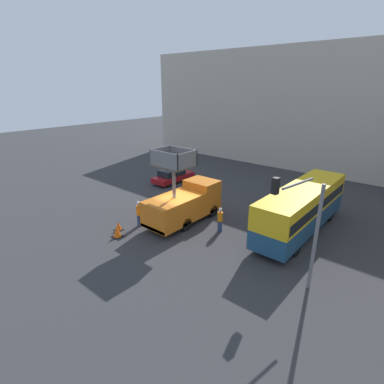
{
  "coord_description": "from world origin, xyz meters",
  "views": [
    {
      "loc": [
        13.71,
        -14.59,
        9.81
      ],
      "look_at": [
        -0.17,
        1.68,
        2.13
      ],
      "focal_mm": 28.0,
      "sensor_mm": 36.0,
      "label": 1
    }
  ],
  "objects_px": {
    "parked_car_curbside": "(173,175)",
    "road_worker_directing": "(220,220)",
    "traffic_light_pole": "(300,215)",
    "traffic_cone_mid_road": "(117,232)",
    "traffic_cone_near_truck": "(118,226)",
    "utility_truck": "(185,202)",
    "road_worker_near_truck": "(139,213)",
    "city_bus": "(302,206)"
  },
  "relations": [
    {
      "from": "utility_truck",
      "to": "traffic_cone_near_truck",
      "type": "relative_size",
      "value": 9.71
    },
    {
      "from": "utility_truck",
      "to": "traffic_cone_near_truck",
      "type": "height_order",
      "value": "utility_truck"
    },
    {
      "from": "utility_truck",
      "to": "traffic_light_pole",
      "type": "height_order",
      "value": "utility_truck"
    },
    {
      "from": "traffic_light_pole",
      "to": "traffic_cone_near_truck",
      "type": "height_order",
      "value": "traffic_light_pole"
    },
    {
      "from": "utility_truck",
      "to": "traffic_cone_mid_road",
      "type": "relative_size",
      "value": 8.2
    },
    {
      "from": "road_worker_near_truck",
      "to": "traffic_cone_near_truck",
      "type": "bearing_deg",
      "value": -147.64
    },
    {
      "from": "utility_truck",
      "to": "traffic_cone_near_truck",
      "type": "xyz_separation_m",
      "value": [
        -2.61,
        -4.17,
        -1.23
      ]
    },
    {
      "from": "traffic_light_pole",
      "to": "parked_car_curbside",
      "type": "bearing_deg",
      "value": 154.16
    },
    {
      "from": "traffic_light_pole",
      "to": "traffic_cone_mid_road",
      "type": "distance_m",
      "value": 11.97
    },
    {
      "from": "parked_car_curbside",
      "to": "city_bus",
      "type": "bearing_deg",
      "value": -9.09
    },
    {
      "from": "traffic_light_pole",
      "to": "road_worker_directing",
      "type": "distance_m",
      "value": 7.05
    },
    {
      "from": "traffic_cone_mid_road",
      "to": "traffic_cone_near_truck",
      "type": "bearing_deg",
      "value": 138.52
    },
    {
      "from": "road_worker_directing",
      "to": "parked_car_curbside",
      "type": "xyz_separation_m",
      "value": [
        -10.45,
        6.06,
        -0.16
      ]
    },
    {
      "from": "road_worker_directing",
      "to": "traffic_cone_mid_road",
      "type": "height_order",
      "value": "road_worker_directing"
    },
    {
      "from": "traffic_light_pole",
      "to": "road_worker_directing",
      "type": "bearing_deg",
      "value": 162.25
    },
    {
      "from": "utility_truck",
      "to": "parked_car_curbside",
      "type": "relative_size",
      "value": 1.32
    },
    {
      "from": "traffic_light_pole",
      "to": "parked_car_curbside",
      "type": "distance_m",
      "value": 18.67
    },
    {
      "from": "city_bus",
      "to": "road_worker_near_truck",
      "type": "distance_m",
      "value": 11.55
    },
    {
      "from": "traffic_light_pole",
      "to": "road_worker_directing",
      "type": "xyz_separation_m",
      "value": [
        -6.14,
        1.97,
        -2.84
      ]
    },
    {
      "from": "traffic_cone_near_truck",
      "to": "utility_truck",
      "type": "bearing_deg",
      "value": 57.95
    },
    {
      "from": "city_bus",
      "to": "road_worker_directing",
      "type": "relative_size",
      "value": 5.77
    },
    {
      "from": "traffic_cone_near_truck",
      "to": "parked_car_curbside",
      "type": "relative_size",
      "value": 0.14
    },
    {
      "from": "city_bus",
      "to": "traffic_cone_near_truck",
      "type": "bearing_deg",
      "value": 145.78
    },
    {
      "from": "road_worker_near_truck",
      "to": "traffic_cone_mid_road",
      "type": "xyz_separation_m",
      "value": [
        0.15,
        -2.1,
        -0.62
      ]
    },
    {
      "from": "traffic_cone_mid_road",
      "to": "parked_car_curbside",
      "type": "relative_size",
      "value": 0.16
    },
    {
      "from": "parked_car_curbside",
      "to": "road_worker_directing",
      "type": "bearing_deg",
      "value": -30.14
    },
    {
      "from": "city_bus",
      "to": "traffic_light_pole",
      "type": "xyz_separation_m",
      "value": [
        1.88,
        -5.68,
        1.83
      ]
    },
    {
      "from": "road_worker_near_truck",
      "to": "road_worker_directing",
      "type": "relative_size",
      "value": 1.07
    },
    {
      "from": "road_worker_near_truck",
      "to": "traffic_cone_near_truck",
      "type": "distance_m",
      "value": 1.69
    },
    {
      "from": "road_worker_directing",
      "to": "traffic_cone_near_truck",
      "type": "xyz_separation_m",
      "value": [
        -5.64,
        -4.51,
        -0.6
      ]
    },
    {
      "from": "traffic_light_pole",
      "to": "road_worker_near_truck",
      "type": "distance_m",
      "value": 11.57
    },
    {
      "from": "parked_car_curbside",
      "to": "traffic_light_pole",
      "type": "bearing_deg",
      "value": -25.84
    },
    {
      "from": "traffic_light_pole",
      "to": "utility_truck",
      "type": "bearing_deg",
      "value": 169.96
    },
    {
      "from": "traffic_light_pole",
      "to": "road_worker_near_truck",
      "type": "height_order",
      "value": "traffic_light_pole"
    },
    {
      "from": "road_worker_near_truck",
      "to": "traffic_cone_mid_road",
      "type": "distance_m",
      "value": 2.19
    },
    {
      "from": "road_worker_directing",
      "to": "traffic_cone_mid_road",
      "type": "relative_size",
      "value": 2.36
    },
    {
      "from": "parked_car_curbside",
      "to": "traffic_cone_mid_road",
      "type": "bearing_deg",
      "value": -63.67
    },
    {
      "from": "utility_truck",
      "to": "road_worker_directing",
      "type": "xyz_separation_m",
      "value": [
        3.02,
        0.34,
        -0.63
      ]
    },
    {
      "from": "road_worker_directing",
      "to": "utility_truck",
      "type": "bearing_deg",
      "value": 176.07
    },
    {
      "from": "utility_truck",
      "to": "traffic_cone_mid_road",
      "type": "bearing_deg",
      "value": -111.0
    },
    {
      "from": "utility_truck",
      "to": "parked_car_curbside",
      "type": "bearing_deg",
      "value": 139.19
    },
    {
      "from": "utility_truck",
      "to": "city_bus",
      "type": "height_order",
      "value": "utility_truck"
    }
  ]
}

